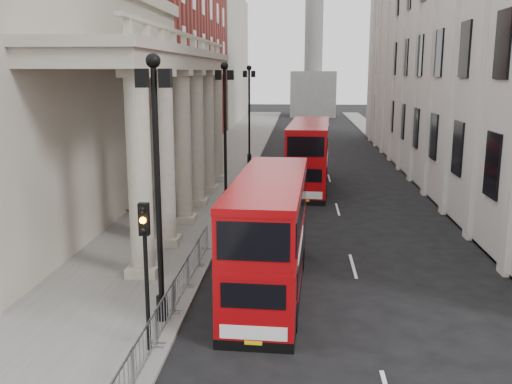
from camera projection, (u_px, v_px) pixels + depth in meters
The scene contains 18 objects.
sidewalk_west at pixel (212, 176), 43.82m from camera, with size 6.00×140.00×0.12m, color slate.
sidewalk_east at pixel (430, 179), 42.60m from camera, with size 3.00×140.00×0.12m, color slate.
kerb at pixel (250, 176), 43.60m from camera, with size 0.20×140.00×0.14m, color slate.
portico_building at pixel (42, 107), 31.44m from camera, with size 9.00×28.00×12.00m, color gray.
brick_building at pixel (165, 42), 59.68m from camera, with size 9.00×32.00×22.00m, color maroon.
west_building_far at pixel (212, 58), 91.10m from camera, with size 9.00×30.00×20.00m, color gray.
east_building at pixel (469, 8), 41.79m from camera, with size 8.00×55.00×25.00m, color beige.
monument_column at pixel (314, 25), 100.35m from camera, with size 8.00×8.00×54.20m.
lamp_post_south at pixel (157, 172), 17.28m from camera, with size 1.05×0.44×8.32m.
lamp_post_mid at pixel (225, 125), 32.89m from camera, with size 1.05×0.44×8.32m.
lamp_post_north at pixel (249, 108), 48.50m from camera, with size 1.05×0.44×8.32m.
traffic_light at pixel (145, 250), 15.68m from camera, with size 0.28×0.33×4.30m.
crowd_barriers at pixel (156, 328), 16.41m from camera, with size 0.50×18.75×1.10m.
bus_near at pixel (269, 232), 20.65m from camera, with size 2.76×9.88×4.23m.
bus_far at pixel (309, 154), 38.91m from camera, with size 3.12×10.65×4.55m.
pedestrian_a at pixel (170, 209), 29.39m from camera, with size 0.62×0.41×1.69m, color black.
pedestrian_b at pixel (135, 212), 28.39m from camera, with size 0.90×0.70×1.86m, color black.
pedestrian_c at pixel (190, 191), 34.05m from camera, with size 0.75×0.49×1.54m, color black.
Camera 1 is at (3.68, -12.75, 7.91)m, focal length 40.00 mm.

